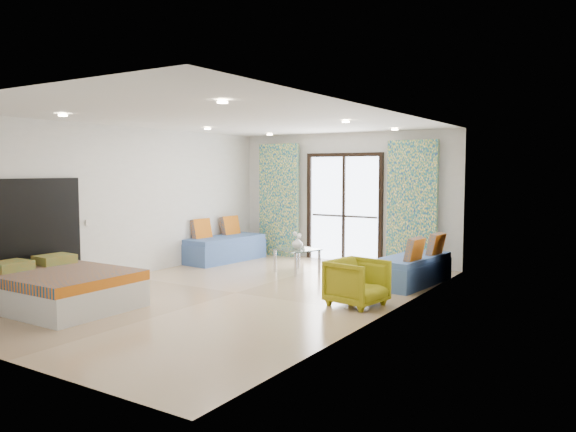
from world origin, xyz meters
The scene contains 24 objects.
floor centered at (0.00, 0.00, 0.00)m, with size 5.00×7.50×0.01m, color tan, non-canonical shape.
ceiling centered at (0.00, 0.00, 2.70)m, with size 5.00×7.50×0.01m, color silver, non-canonical shape.
wall_back centered at (0.00, 3.75, 1.35)m, with size 5.00×0.01×2.70m, color silver, non-canonical shape.
wall_front centered at (0.00, -3.75, 1.35)m, with size 5.00×0.01×2.70m, color silver, non-canonical shape.
wall_left centered at (-2.50, 0.00, 1.35)m, with size 0.01×7.50×2.70m, color silver, non-canonical shape.
wall_right centered at (2.50, 0.00, 1.35)m, with size 0.01×7.50×2.70m, color silver, non-canonical shape.
balcony_door centered at (0.00, 3.72, 1.26)m, with size 1.76×0.08×2.28m.
balcony_rail centered at (0.00, 3.73, 0.95)m, with size 1.52×0.03×0.04m, color #595451.
curtain_left centered at (-1.55, 3.57, 1.25)m, with size 1.00×0.10×2.50m, color white.
curtain_right centered at (1.55, 3.57, 1.25)m, with size 1.00×0.10×2.50m, color white.
downlight_a centered at (-1.40, -2.00, 2.67)m, with size 0.12×0.12×0.02m, color #FFE0B2.
downlight_b centered at (1.40, -2.00, 2.67)m, with size 0.12×0.12×0.02m, color #FFE0B2.
downlight_c centered at (-1.40, 1.00, 2.67)m, with size 0.12×0.12×0.02m, color #FFE0B2.
downlight_d centered at (1.40, 1.00, 2.67)m, with size 0.12×0.12×0.02m, color #FFE0B2.
downlight_e centered at (-1.40, 3.00, 2.67)m, with size 0.12×0.12×0.02m, color #FFE0B2.
downlight_f centered at (1.40, 3.00, 2.67)m, with size 0.12×0.12×0.02m, color #FFE0B2.
headboard centered at (-2.46, -2.06, 1.05)m, with size 0.06×2.10×1.50m, color black.
switch_plate centered at (-2.47, -0.81, 1.05)m, with size 0.02×0.10×0.10m, color silver.
bed centered at (-1.48, -2.06, 0.27)m, with size 1.87×1.53×0.64m.
daybed_left centered at (-2.12, 2.33, 0.29)m, with size 0.89×1.92×0.92m.
daybed_right centered at (2.12, 2.12, 0.27)m, with size 0.85×1.80×0.86m.
coffee_table centered at (-0.11, 2.01, 0.40)m, with size 0.85×0.85×0.78m.
vase centered at (-0.13, 2.06, 0.55)m, with size 0.21×0.21×0.21m, color white.
armchair centered at (1.96, 0.28, 0.36)m, with size 0.71×0.66×0.73m, color #968E13.
Camera 1 is at (5.37, -6.87, 1.93)m, focal length 35.00 mm.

